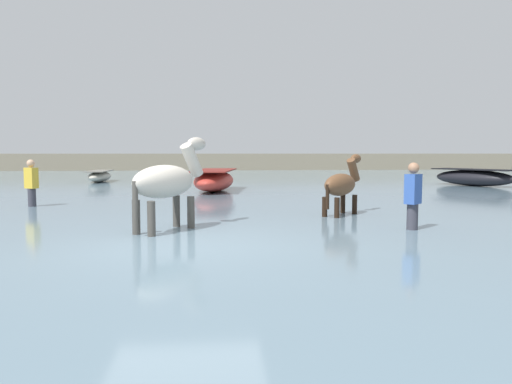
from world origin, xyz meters
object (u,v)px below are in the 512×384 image
at_px(person_onlooker_right, 32,189).
at_px(boat_mid_channel, 474,177).
at_px(boat_distant_east, 100,176).
at_px(horse_lead_bay, 342,186).
at_px(horse_trailing_pinto, 167,184).
at_px(boat_near_port, 214,180).
at_px(person_onlooker_left, 413,204).

bearing_deg(person_onlooker_right, boat_mid_channel, 22.63).
relative_size(boat_mid_channel, person_onlooker_right, 2.26).
bearing_deg(boat_distant_east, person_onlooker_right, -85.89).
height_order(horse_lead_bay, person_onlooker_right, horse_lead_bay).
height_order(horse_lead_bay, horse_trailing_pinto, horse_trailing_pinto).
distance_m(boat_near_port, person_onlooker_right, 6.69).
distance_m(horse_lead_bay, boat_distant_east, 15.62).
bearing_deg(person_onlooker_right, person_onlooker_left, -28.60).
height_order(boat_distant_east, person_onlooker_left, person_onlooker_left).
relative_size(boat_distant_east, person_onlooker_left, 1.77).
height_order(boat_distant_east, person_onlooker_right, person_onlooker_right).
relative_size(horse_lead_bay, person_onlooker_left, 1.09).
bearing_deg(person_onlooker_right, horse_lead_bay, -17.38).
relative_size(horse_lead_bay, boat_distant_east, 0.62).
bearing_deg(boat_near_port, boat_distant_east, 132.18).
bearing_deg(boat_distant_east, person_onlooker_left, -59.31).
distance_m(boat_near_port, boat_mid_channel, 11.11).
height_order(boat_near_port, boat_mid_channel, boat_mid_channel).
relative_size(horse_trailing_pinto, boat_distant_east, 0.73).
xyz_separation_m(person_onlooker_left, person_onlooker_right, (-8.33, 4.54, 0.00)).
xyz_separation_m(horse_trailing_pinto, boat_distant_east, (-4.69, 15.07, -0.57)).
relative_size(boat_near_port, boat_distant_east, 1.39).
bearing_deg(boat_mid_channel, horse_trailing_pinto, -137.46).
distance_m(horse_trailing_pinto, person_onlooker_left, 4.45).
bearing_deg(person_onlooker_left, horse_trailing_pinto, 176.43).
bearing_deg(boat_distant_east, horse_lead_bay, -57.58).
bearing_deg(boat_mid_channel, boat_distant_east, 165.48).
distance_m(boat_mid_channel, boat_distant_east, 17.01).
bearing_deg(person_onlooker_left, boat_near_port, 111.23).
bearing_deg(horse_lead_bay, boat_distant_east, 122.42).
relative_size(horse_trailing_pinto, boat_mid_channel, 0.57).
bearing_deg(person_onlooker_left, boat_distant_east, 120.69).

